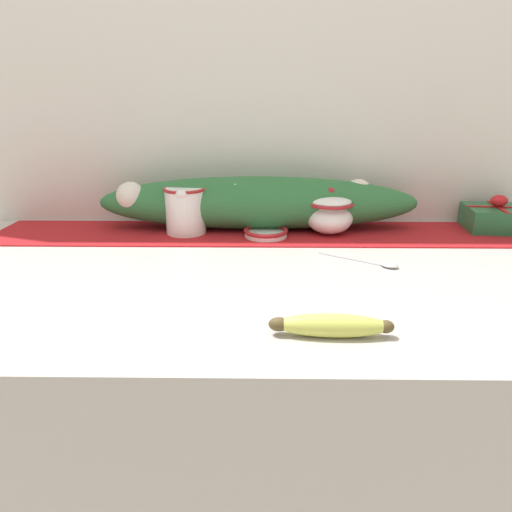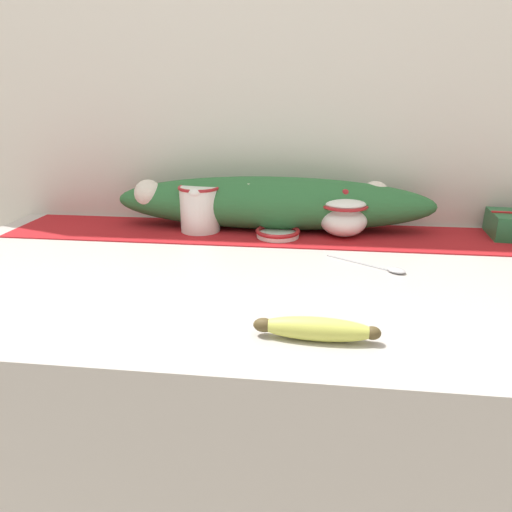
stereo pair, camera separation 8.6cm
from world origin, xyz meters
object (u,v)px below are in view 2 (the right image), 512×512
(cream_pitcher, at_px, (200,207))
(sugar_bowl, at_px, (344,215))
(banana, at_px, (316,329))
(spoon, at_px, (390,269))
(small_dish, at_px, (278,233))

(cream_pitcher, distance_m, sugar_bowl, 0.37)
(cream_pitcher, xyz_separation_m, sugar_bowl, (0.37, -0.00, -0.01))
(sugar_bowl, relative_size, banana, 0.64)
(sugar_bowl, relative_size, spoon, 0.75)
(sugar_bowl, height_order, spoon, sugar_bowl)
(small_dish, bearing_deg, sugar_bowl, 10.70)
(cream_pitcher, distance_m, spoon, 0.51)
(spoon, bearing_deg, banana, -84.47)
(small_dish, distance_m, spoon, 0.32)
(banana, bearing_deg, cream_pitcher, 119.35)
(cream_pitcher, relative_size, banana, 0.68)
(sugar_bowl, distance_m, spoon, 0.25)
(cream_pitcher, xyz_separation_m, banana, (0.30, -0.53, -0.05))
(banana, xyz_separation_m, spoon, (0.15, 0.30, -0.01))
(small_dish, xyz_separation_m, spoon, (0.24, -0.20, -0.01))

